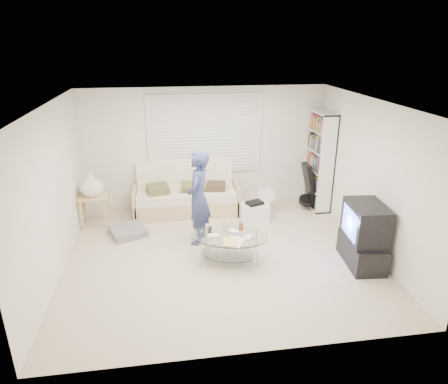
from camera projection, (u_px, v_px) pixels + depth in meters
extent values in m
plane|color=#B7AA8E|center=(220.00, 255.00, 6.67)|extent=(5.00, 5.00, 0.00)
cube|color=white|center=(205.00, 148.00, 8.29)|extent=(5.00, 0.02, 2.50)
cube|color=white|center=(250.00, 259.00, 4.14)|extent=(5.00, 0.02, 2.50)
cube|color=white|center=(52.00, 194.00, 5.87)|extent=(0.02, 4.50, 2.50)
cube|color=white|center=(370.00, 177.00, 6.56)|extent=(0.02, 4.50, 2.50)
cube|color=white|center=(220.00, 104.00, 5.76)|extent=(5.00, 4.50, 0.02)
cube|color=white|center=(205.00, 134.00, 8.15)|extent=(2.32, 0.06, 1.62)
cube|color=black|center=(205.00, 134.00, 8.14)|extent=(2.20, 0.01, 1.50)
cube|color=silver|center=(205.00, 135.00, 8.12)|extent=(2.16, 0.04, 1.50)
cube|color=silver|center=(205.00, 134.00, 8.13)|extent=(2.32, 0.08, 1.62)
cube|color=tan|center=(187.00, 205.00, 8.23)|extent=(2.06, 0.82, 0.33)
cube|color=#EFE0C8|center=(186.00, 194.00, 8.12)|extent=(1.98, 0.76, 0.16)
cube|color=#EFE0C8|center=(185.00, 175.00, 8.34)|extent=(1.98, 0.23, 0.63)
cube|color=tan|center=(135.00, 202.00, 8.04)|extent=(0.06, 0.82, 0.58)
cube|color=tan|center=(236.00, 197.00, 8.33)|extent=(0.06, 0.82, 0.58)
cube|color=brown|center=(158.00, 189.00, 7.96)|extent=(0.49, 0.49, 0.14)
cylinder|color=brown|center=(194.00, 186.00, 8.02)|extent=(0.51, 0.23, 0.23)
cube|color=#422F21|center=(216.00, 186.00, 8.16)|extent=(0.43, 0.43, 0.12)
cube|color=slate|center=(128.00, 231.00, 7.34)|extent=(0.76, 0.76, 0.13)
cube|color=tan|center=(93.00, 196.00, 7.53)|extent=(0.54, 0.43, 0.04)
cube|color=tan|center=(82.00, 215.00, 7.46)|extent=(0.04, 0.04, 0.58)
cube|color=tan|center=(105.00, 214.00, 7.52)|extent=(0.04, 0.04, 0.58)
cube|color=tan|center=(85.00, 208.00, 7.76)|extent=(0.04, 0.04, 0.58)
cube|color=tan|center=(107.00, 207.00, 7.82)|extent=(0.04, 0.04, 0.58)
imported|color=white|center=(91.00, 184.00, 7.44)|extent=(0.43, 0.43, 0.45)
cube|color=white|center=(319.00, 161.00, 8.26)|extent=(0.32, 0.85, 2.03)
cube|color=black|center=(310.00, 186.00, 8.30)|extent=(0.34, 0.35, 0.97)
cylinder|color=black|center=(307.00, 200.00, 8.41)|extent=(0.35, 0.37, 0.18)
cylinder|color=white|center=(265.00, 213.00, 8.24)|extent=(0.24, 0.24, 0.03)
cylinder|color=white|center=(265.00, 206.00, 8.19)|extent=(0.03, 0.03, 0.30)
cylinder|color=white|center=(266.00, 195.00, 8.10)|extent=(0.35, 0.12, 0.35)
cylinder|color=white|center=(266.00, 195.00, 8.10)|extent=(0.09, 0.06, 0.09)
cube|color=white|center=(254.00, 212.00, 7.90)|extent=(0.58, 0.43, 0.33)
cube|color=black|center=(255.00, 203.00, 7.83)|extent=(0.37, 0.32, 0.06)
cube|color=black|center=(362.00, 251.00, 6.36)|extent=(0.58, 0.98, 0.42)
cube|color=black|center=(366.00, 223.00, 6.18)|extent=(0.59, 0.82, 0.60)
cube|color=#677EFF|center=(350.00, 223.00, 6.16)|extent=(0.07, 0.60, 0.46)
ellipsoid|color=silver|center=(229.00, 236.00, 6.34)|extent=(1.40, 1.10, 0.02)
ellipsoid|color=silver|center=(229.00, 253.00, 6.45)|extent=(1.07, 0.84, 0.01)
cylinder|color=silver|center=(200.00, 255.00, 6.25)|extent=(0.03, 0.03, 0.43)
cylinder|color=silver|center=(254.00, 259.00, 6.14)|extent=(0.03, 0.03, 0.43)
cylinder|color=silver|center=(206.00, 240.00, 6.71)|extent=(0.03, 0.03, 0.43)
cylinder|color=silver|center=(256.00, 243.00, 6.60)|extent=(0.03, 0.03, 0.43)
cube|color=white|center=(213.00, 236.00, 6.28)|extent=(0.17, 0.12, 0.04)
cube|color=white|center=(234.00, 232.00, 6.43)|extent=(0.20, 0.20, 0.04)
cube|color=white|center=(249.00, 237.00, 6.24)|extent=(0.20, 0.20, 0.04)
cylinder|color=silver|center=(225.00, 227.00, 6.52)|extent=(0.07, 0.07, 0.11)
cylinder|color=#B64C26|center=(241.00, 227.00, 6.50)|extent=(0.07, 0.07, 0.12)
cube|color=black|center=(210.00, 230.00, 6.50)|extent=(0.08, 0.20, 0.02)
cube|color=white|center=(235.00, 242.00, 6.14)|extent=(0.38, 0.41, 0.01)
cube|color=#E2C062|center=(231.00, 242.00, 6.12)|extent=(0.28, 0.34, 0.01)
imported|color=navy|center=(198.00, 198.00, 6.83)|extent=(0.57, 0.70, 1.66)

